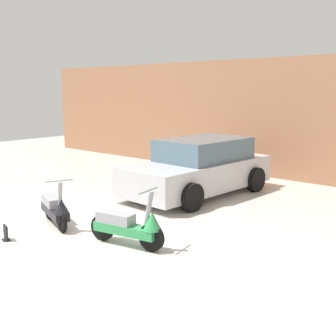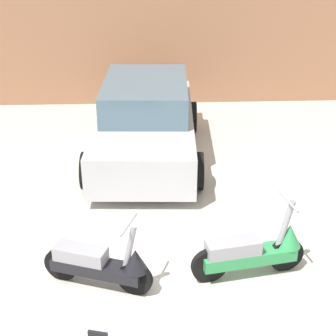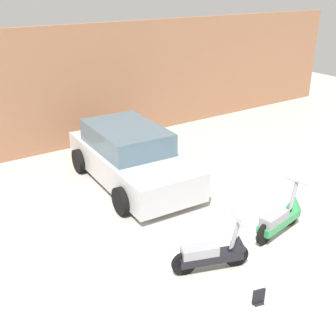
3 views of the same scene
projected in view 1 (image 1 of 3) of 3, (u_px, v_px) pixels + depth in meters
ground_plane at (59, 244)px, 6.86m from camera, size 28.00×28.00×0.00m
wall_back at (271, 119)px, 11.91m from camera, size 19.60×0.12×3.37m
scooter_front_left at (56, 208)px, 7.75m from camera, size 1.28×0.67×0.93m
scooter_front_right at (129, 225)px, 6.72m from camera, size 1.39×0.57×0.98m
car_rear_left at (199, 168)px, 10.12m from camera, size 2.06×4.01×1.34m
placard_near_left_scooter at (6, 234)px, 7.02m from camera, size 0.20×0.16×0.26m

